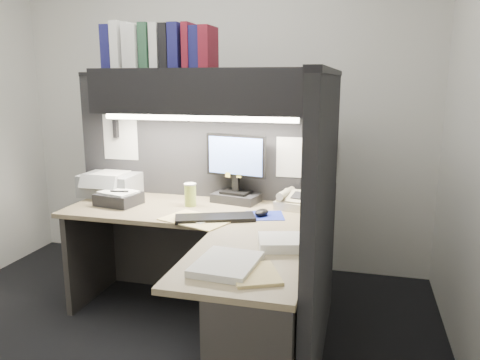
% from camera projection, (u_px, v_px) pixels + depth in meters
% --- Properties ---
extents(floor, '(3.50, 3.50, 0.00)m').
position_uv_depth(floor, '(148.00, 351.00, 2.77)').
color(floor, black).
rests_on(floor, ground).
extents(wall_back, '(3.50, 0.04, 2.70)m').
position_uv_depth(wall_back, '(220.00, 107.00, 3.91)').
color(wall_back, silver).
rests_on(wall_back, floor).
extents(partition_back, '(1.90, 0.06, 1.60)m').
position_uv_depth(partition_back, '(202.00, 186.00, 3.48)').
color(partition_back, black).
rests_on(partition_back, floor).
extents(partition_right, '(0.06, 1.50, 1.60)m').
position_uv_depth(partition_right, '(322.00, 226.00, 2.53)').
color(partition_right, black).
rests_on(partition_right, floor).
extents(desk, '(1.70, 1.53, 0.73)m').
position_uv_depth(desk, '(215.00, 290.00, 2.57)').
color(desk, '#857554').
rests_on(desk, floor).
extents(overhead_shelf, '(1.55, 0.34, 0.30)m').
position_uv_depth(overhead_shelf, '(204.00, 91.00, 3.13)').
color(overhead_shelf, black).
rests_on(overhead_shelf, partition_back).
extents(task_light_tube, '(1.32, 0.04, 0.04)m').
position_uv_depth(task_light_tube, '(198.00, 118.00, 3.04)').
color(task_light_tube, white).
rests_on(task_light_tube, overhead_shelf).
extents(monitor, '(0.44, 0.25, 0.48)m').
position_uv_depth(monitor, '(236.00, 176.00, 3.25)').
color(monitor, black).
rests_on(monitor, desk).
extents(keyboard, '(0.52, 0.33, 0.02)m').
position_uv_depth(keyboard, '(215.00, 218.00, 2.88)').
color(keyboard, black).
rests_on(keyboard, desk).
extents(mousepad, '(0.28, 0.27, 0.00)m').
position_uv_depth(mousepad, '(265.00, 216.00, 2.96)').
color(mousepad, navy).
rests_on(mousepad, desk).
extents(mouse, '(0.11, 0.13, 0.04)m').
position_uv_depth(mouse, '(262.00, 212.00, 2.95)').
color(mouse, black).
rests_on(mouse, mousepad).
extents(telephone, '(0.27, 0.28, 0.09)m').
position_uv_depth(telephone, '(295.00, 201.00, 3.14)').
color(telephone, '#B8AF8E').
rests_on(telephone, desk).
extents(coffee_cup, '(0.10, 0.10, 0.15)m').
position_uv_depth(coffee_cup, '(190.00, 195.00, 3.18)').
color(coffee_cup, '#C1D053').
rests_on(coffee_cup, desk).
extents(printer, '(0.41, 0.35, 0.16)m').
position_uv_depth(printer, '(112.00, 184.00, 3.50)').
color(printer, '#979A9C').
rests_on(printer, desk).
extents(notebook_stack, '(0.31, 0.27, 0.08)m').
position_uv_depth(notebook_stack, '(119.00, 199.00, 3.23)').
color(notebook_stack, black).
rests_on(notebook_stack, desk).
extents(open_folder, '(0.48, 0.40, 0.01)m').
position_uv_depth(open_folder, '(196.00, 220.00, 2.87)').
color(open_folder, '#DAC37A').
rests_on(open_folder, desk).
extents(paper_stack_a, '(0.31, 0.28, 0.05)m').
position_uv_depth(paper_stack_a, '(284.00, 242.00, 2.41)').
color(paper_stack_a, white).
rests_on(paper_stack_a, desk).
extents(paper_stack_b, '(0.29, 0.35, 0.03)m').
position_uv_depth(paper_stack_b, '(227.00, 264.00, 2.15)').
color(paper_stack_b, white).
rests_on(paper_stack_b, desk).
extents(manila_stack, '(0.29, 0.31, 0.01)m').
position_uv_depth(manila_stack, '(255.00, 274.00, 2.06)').
color(manila_stack, '#DAC37A').
rests_on(manila_stack, desk).
extents(binder_row, '(0.78, 0.26, 0.31)m').
position_uv_depth(binder_row, '(158.00, 47.00, 3.15)').
color(binder_row, '#171752').
rests_on(binder_row, overhead_shelf).
extents(pinned_papers, '(1.76, 1.31, 0.51)m').
position_uv_depth(pinned_papers, '(240.00, 163.00, 2.98)').
color(pinned_papers, white).
rests_on(pinned_papers, partition_back).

